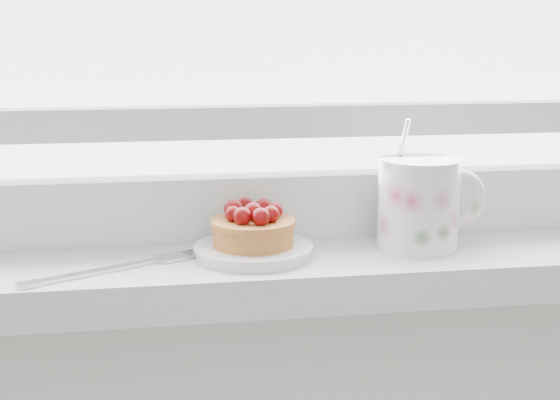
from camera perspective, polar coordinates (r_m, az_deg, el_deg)
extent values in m
cube|color=silver|center=(0.84, 0.59, -4.96)|extent=(1.60, 0.20, 0.04)
cube|color=silver|center=(0.89, -0.18, -0.26)|extent=(1.30, 0.05, 0.07)
cube|color=silver|center=(0.88, -0.18, 5.82)|extent=(1.30, 0.04, 0.04)
cylinder|color=silver|center=(0.81, -1.96, -3.72)|extent=(0.12, 0.12, 0.01)
cylinder|color=#995621|center=(0.80, -1.97, -2.38)|extent=(0.08, 0.08, 0.03)
cylinder|color=#995621|center=(0.80, -1.98, -1.66)|extent=(0.09, 0.09, 0.01)
sphere|color=#4A0000|center=(0.80, -1.98, -0.86)|extent=(0.02, 0.02, 0.02)
sphere|color=#4A0000|center=(0.81, -0.38, -0.77)|extent=(0.02, 0.02, 0.02)
sphere|color=#4A0000|center=(0.82, -1.25, -0.55)|extent=(0.02, 0.02, 0.02)
sphere|color=#4A0000|center=(0.82, -2.60, -0.48)|extent=(0.02, 0.02, 0.02)
sphere|color=#4A0000|center=(0.81, -3.42, -0.65)|extent=(0.02, 0.02, 0.02)
sphere|color=#4A0000|center=(0.79, -3.45, -1.03)|extent=(0.02, 0.02, 0.02)
sphere|color=#4A0000|center=(0.78, -2.77, -1.20)|extent=(0.02, 0.02, 0.02)
sphere|color=#4A0000|center=(0.78, -1.41, -1.25)|extent=(0.02, 0.02, 0.02)
sphere|color=#4A0000|center=(0.79, -0.67, -1.06)|extent=(0.02, 0.02, 0.02)
cylinder|color=silver|center=(0.84, 10.08, -0.28)|extent=(0.09, 0.09, 0.10)
cylinder|color=black|center=(0.83, 10.19, 2.69)|extent=(0.08, 0.08, 0.01)
torus|color=silver|center=(0.86, 12.88, 0.03)|extent=(0.07, 0.02, 0.07)
cylinder|color=silver|center=(0.84, 8.94, 3.95)|extent=(0.01, 0.02, 0.06)
cube|color=silver|center=(0.77, -14.13, -5.26)|extent=(0.11, 0.06, 0.00)
cube|color=silver|center=(0.75, -17.91, -5.90)|extent=(0.03, 0.02, 0.00)
cube|color=silver|center=(0.79, -9.63, -4.48)|extent=(0.02, 0.02, 0.00)
cube|color=silver|center=(0.81, -8.00, -4.19)|extent=(0.04, 0.04, 0.00)
cube|color=silver|center=(0.81, -5.66, -3.99)|extent=(0.03, 0.02, 0.00)
cube|color=silver|center=(0.82, -5.91, -3.88)|extent=(0.03, 0.02, 0.00)
cube|color=silver|center=(0.82, -6.15, -3.78)|extent=(0.03, 0.02, 0.00)
cube|color=silver|center=(0.83, -6.39, -3.67)|extent=(0.03, 0.02, 0.00)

